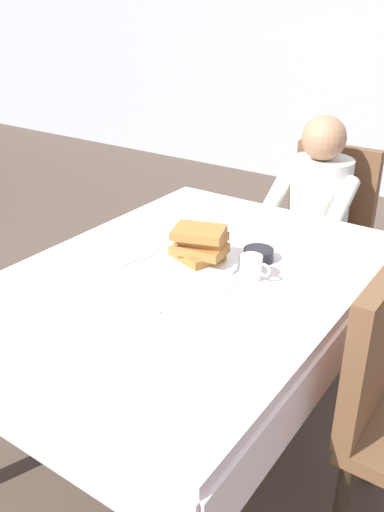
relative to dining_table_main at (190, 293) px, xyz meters
name	(u,v)px	position (x,y,z in m)	size (l,w,h in m)	color
ground_plane	(190,430)	(0.00, 0.00, -0.65)	(14.00, 14.00, 0.00)	brown
dining_table_main	(190,293)	(0.00, 0.00, 0.00)	(1.12, 1.52, 0.74)	silver
chair_diner	(324,225)	(0.05, 1.17, -0.12)	(0.44, 0.45, 0.93)	brown
diner_person	(315,209)	(0.05, 1.01, 0.02)	(0.40, 0.43, 1.12)	silver
plate_breakfast	(198,262)	(0.00, 0.06, 0.10)	(0.28, 0.28, 0.02)	white
breakfast_stack	(200,244)	(0.00, 0.07, 0.17)	(0.23, 0.20, 0.13)	#A36B33
cup_coffee	(252,267)	(0.21, 0.07, 0.13)	(0.11, 0.08, 0.08)	white
bowl_butter	(258,255)	(0.16, 0.21, 0.11)	(0.11, 0.11, 0.04)	black
fork_left_of_plate	(154,252)	(-0.19, 0.04, 0.09)	(0.18, 0.01, 0.01)	silver
knife_right_of_plate	(241,280)	(0.19, 0.04, 0.09)	(0.20, 0.01, 0.01)	silver
spoon_near_edge	(140,307)	(0.02, -0.29, 0.09)	(0.15, 0.01, 0.01)	silver
napkin_folded	(118,254)	(-0.29, -0.05, 0.09)	(0.17, 0.12, 0.01)	white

